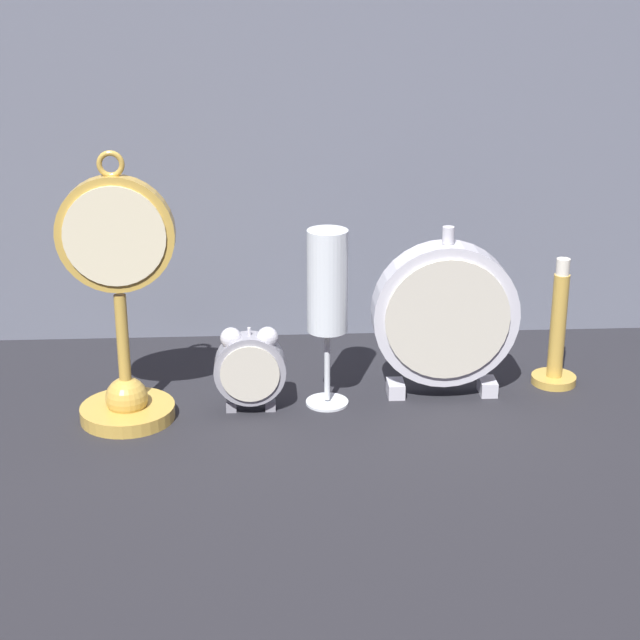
{
  "coord_description": "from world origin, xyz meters",
  "views": [
    {
      "loc": [
        -0.06,
        -1.07,
        0.54
      ],
      "look_at": [
        0.0,
        0.08,
        0.11
      ],
      "focal_mm": 60.0,
      "sensor_mm": 36.0,
      "label": 1
    }
  ],
  "objects": [
    {
      "name": "ground_plane",
      "position": [
        0.0,
        0.0,
        0.0
      ],
      "size": [
        4.0,
        4.0,
        0.0
      ],
      "primitive_type": "plane",
      "color": "#232328"
    },
    {
      "name": "fabric_backdrop_drape",
      "position": [
        0.0,
        0.33,
        0.36
      ],
      "size": [
        1.75,
        0.01,
        0.72
      ],
      "primitive_type": "cube",
      "color": "slate",
      "rests_on": "ground_plane"
    },
    {
      "name": "pocket_watch_on_stand",
      "position": [
        -0.22,
        0.06,
        0.13
      ],
      "size": [
        0.13,
        0.11,
        0.31
      ],
      "color": "gold",
      "rests_on": "ground_plane"
    },
    {
      "name": "alarm_clock_twin_bell",
      "position": [
        -0.08,
        0.07,
        0.06
      ],
      "size": [
        0.08,
        0.03,
        0.1
      ],
      "color": "gray",
      "rests_on": "ground_plane"
    },
    {
      "name": "mantel_clock_silver",
      "position": [
        0.15,
        0.11,
        0.1
      ],
      "size": [
        0.17,
        0.04,
        0.21
      ],
      "color": "silver",
      "rests_on": "ground_plane"
    },
    {
      "name": "champagne_flute",
      "position": [
        0.01,
        0.09,
        0.14
      ],
      "size": [
        0.05,
        0.05,
        0.21
      ],
      "color": "silver",
      "rests_on": "ground_plane"
    },
    {
      "name": "brass_candlestick",
      "position": [
        0.3,
        0.14,
        0.06
      ],
      "size": [
        0.06,
        0.06,
        0.16
      ],
      "color": "gold",
      "rests_on": "ground_plane"
    }
  ]
}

